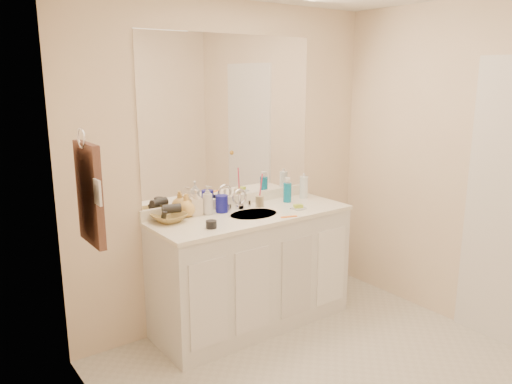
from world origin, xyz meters
name	(u,v)px	position (x,y,z in m)	size (l,w,h in m)	color
wall_back	(231,165)	(0.00, 1.30, 1.20)	(2.60, 0.02, 2.40)	#F8E1C2
wall_left	(141,243)	(-1.30, 0.00, 1.20)	(0.02, 2.60, 2.40)	#F8E1C2
wall_right	(485,172)	(1.30, 0.00, 1.20)	(0.02, 2.60, 2.40)	#F8E1C2
vanity_cabinet	(252,271)	(0.00, 1.02, 0.42)	(1.50, 0.55, 0.85)	white
countertop	(252,215)	(0.00, 1.02, 0.86)	(1.52, 0.57, 0.03)	white
backsplash	(232,201)	(0.00, 1.29, 0.92)	(1.52, 0.03, 0.08)	white
sink_basin	(254,215)	(0.00, 1.00, 0.87)	(0.37, 0.37, 0.02)	beige
faucet	(240,202)	(0.00, 1.18, 0.94)	(0.02, 0.02, 0.11)	silver
mirror	(231,118)	(0.00, 1.29, 1.56)	(1.48, 0.01, 1.20)	white
blue_mug	(222,204)	(-0.16, 1.19, 0.94)	(0.09, 0.09, 0.13)	#14168F
tan_cup	(260,201)	(0.16, 1.14, 0.92)	(0.06, 0.06, 0.09)	tan
toothbrush	(261,188)	(0.17, 1.14, 1.03)	(0.01, 0.01, 0.22)	#F03F67
mouthwash_bottle	(287,193)	(0.43, 1.13, 0.96)	(0.07, 0.07, 0.15)	#0E79A9
clear_pump_bottle	(304,187)	(0.62, 1.16, 0.97)	(0.07, 0.07, 0.18)	white
soap_dish	(298,208)	(0.35, 0.91, 0.89)	(0.10, 0.08, 0.01)	silver
green_soap	(298,206)	(0.35, 0.91, 0.90)	(0.07, 0.05, 0.02)	#A8CB31
orange_comb	(289,217)	(0.16, 0.79, 0.88)	(0.12, 0.03, 0.01)	orange
dark_jar	(211,224)	(-0.43, 0.89, 0.91)	(0.07, 0.07, 0.05)	black
soap_bottle_white	(208,200)	(-0.27, 1.20, 0.99)	(0.08, 0.08, 0.21)	silver
soap_bottle_cream	(196,202)	(-0.35, 1.23, 0.97)	(0.08, 0.09, 0.19)	#F5E3C8
soap_bottle_yellow	(186,205)	(-0.43, 1.24, 0.96)	(0.13, 0.13, 0.16)	#F1BE5D
wicker_basket	(169,218)	(-0.59, 1.19, 0.91)	(0.23, 0.23, 0.06)	olive
hair_dryer	(172,209)	(-0.57, 1.19, 0.97)	(0.06, 0.06, 0.13)	black
towel_ring	(81,138)	(-1.27, 0.77, 1.55)	(0.11, 0.11, 0.01)	silver
hand_towel	(89,194)	(-1.25, 0.77, 1.25)	(0.04, 0.32, 0.55)	#442B24
switch_plate	(97,192)	(-1.27, 0.57, 1.30)	(0.01, 0.09, 0.13)	white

